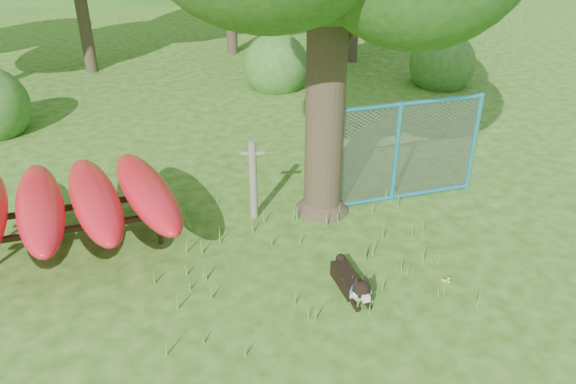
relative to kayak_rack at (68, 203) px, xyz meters
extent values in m
plane|color=#285210|center=(2.93, -2.16, -0.77)|extent=(80.00, 80.00, 0.00)
cylinder|color=#33291C|center=(4.02, 0.07, 1.69)|extent=(0.80, 0.80, 4.90)
cone|color=#33291C|center=(4.02, 0.07, -0.52)|extent=(1.20, 1.20, 0.49)
cylinder|color=#33291C|center=(4.58, 0.26, 2.37)|extent=(1.19, 1.01, 1.04)
cylinder|color=#695F4E|center=(2.84, 0.12, -0.07)|extent=(0.15, 0.15, 1.39)
cylinder|color=#695F4E|center=(2.84, 0.12, 0.41)|extent=(0.38, 0.15, 0.07)
cylinder|color=black|center=(1.26, -0.28, -0.52)|extent=(0.08, 0.08, 0.48)
cylinder|color=black|center=(1.23, 0.39, -0.52)|extent=(0.08, 0.08, 0.48)
cube|color=black|center=(0.01, -0.34, -0.27)|extent=(2.89, 0.20, 0.08)
cube|color=black|center=(-0.01, 0.34, -0.27)|extent=(2.89, 0.20, 0.08)
ellipsoid|color=red|center=(-0.38, -0.02, 0.00)|extent=(1.09, 2.95, 0.46)
ellipsoid|color=red|center=(0.38, 0.02, 0.00)|extent=(1.19, 2.96, 0.46)
ellipsoid|color=red|center=(1.15, 0.05, 0.00)|extent=(1.28, 2.96, 0.46)
cube|color=black|center=(3.68, -2.06, -0.65)|extent=(0.27, 0.67, 0.23)
cube|color=silver|center=(3.70, -2.34, -0.66)|extent=(0.21, 0.14, 0.21)
sphere|color=black|center=(3.70, -2.51, -0.48)|extent=(0.25, 0.25, 0.25)
cube|color=silver|center=(3.71, -2.62, -0.52)|extent=(0.10, 0.14, 0.09)
sphere|color=silver|center=(3.63, -2.53, -0.52)|extent=(0.11, 0.11, 0.11)
sphere|color=silver|center=(3.78, -2.53, -0.52)|extent=(0.11, 0.11, 0.11)
cone|color=black|center=(3.63, -2.48, -0.35)|extent=(0.10, 0.11, 0.12)
cone|color=black|center=(3.77, -2.47, -0.35)|extent=(0.11, 0.12, 0.12)
cylinder|color=black|center=(3.62, -2.49, -0.72)|extent=(0.08, 0.29, 0.07)
cylinder|color=black|center=(3.79, -2.48, -0.72)|extent=(0.08, 0.29, 0.07)
sphere|color=black|center=(3.72, -1.70, -0.56)|extent=(0.15, 0.15, 0.15)
torus|color=blue|center=(3.70, -2.43, -0.54)|extent=(0.24, 0.08, 0.24)
cylinder|color=#2799B9|center=(3.81, 0.01, 0.15)|extent=(0.08, 0.08, 1.82)
cylinder|color=#2799B9|center=(5.32, 0.05, 0.15)|extent=(0.08, 0.08, 1.82)
cylinder|color=#2799B9|center=(6.84, 0.09, 0.15)|extent=(0.08, 0.08, 1.82)
cylinder|color=#2799B9|center=(5.32, 0.05, 1.02)|extent=(3.04, 0.15, 0.07)
cylinder|color=#2799B9|center=(5.32, 0.05, -0.71)|extent=(3.04, 0.15, 0.07)
plane|color=slate|center=(5.32, 0.05, 0.15)|extent=(3.04, 0.08, 3.04)
cylinder|color=#499631|center=(4.90, -2.57, -0.65)|extent=(0.02, 0.02, 0.23)
sphere|color=yellow|center=(4.90, -2.57, -0.54)|extent=(0.04, 0.04, 0.04)
sphere|color=yellow|center=(4.95, -2.55, -0.53)|extent=(0.04, 0.04, 0.04)
sphere|color=yellow|center=(4.87, -2.53, -0.55)|extent=(0.04, 0.04, 0.04)
sphere|color=yellow|center=(4.92, -2.60, -0.54)|extent=(0.04, 0.04, 0.04)
sphere|color=yellow|center=(4.88, -2.59, -0.53)|extent=(0.04, 0.04, 0.04)
sphere|color=#2A5C1D|center=(9.43, 5.84, -0.77)|extent=(1.80, 1.80, 1.80)
sphere|color=#2A5C1D|center=(4.93, 6.84, -0.77)|extent=(1.80, 1.80, 1.80)
camera|label=1|loc=(1.24, -7.86, 4.10)|focal=35.00mm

